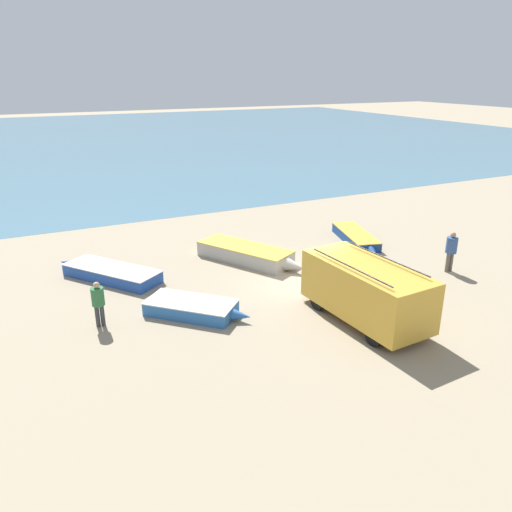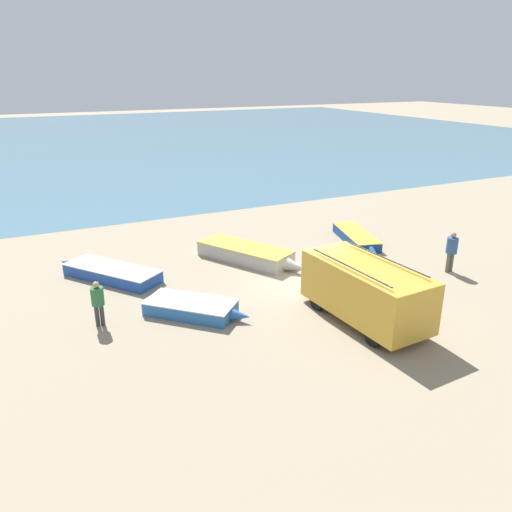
% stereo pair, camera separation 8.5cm
% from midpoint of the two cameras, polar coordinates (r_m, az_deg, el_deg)
% --- Properties ---
extents(ground_plane, '(200.00, 200.00, 0.00)m').
position_cam_midpoint_polar(ground_plane, '(20.32, 6.04, -3.32)').
color(ground_plane, gray).
extents(sea_water, '(120.00, 80.00, 0.01)m').
position_cam_midpoint_polar(sea_water, '(68.92, -17.85, 12.62)').
color(sea_water, '#477084').
rests_on(sea_water, ground_plane).
extents(parked_van, '(2.32, 4.97, 2.18)m').
position_cam_midpoint_polar(parked_van, '(17.41, 12.48, -3.80)').
color(parked_van, gold).
rests_on(parked_van, ground_plane).
extents(fishing_rowboat_0, '(3.38, 3.34, 0.50)m').
position_cam_midpoint_polar(fishing_rowboat_0, '(17.89, -7.03, -5.90)').
color(fishing_rowboat_0, '#2D66AD').
rests_on(fishing_rowboat_0, ground_plane).
extents(fishing_rowboat_1, '(3.54, 5.27, 0.68)m').
position_cam_midpoint_polar(fishing_rowboat_1, '(22.62, -0.77, 0.22)').
color(fishing_rowboat_1, '#ADA89E').
rests_on(fishing_rowboat_1, ground_plane).
extents(fishing_rowboat_2, '(3.79, 4.71, 0.51)m').
position_cam_midpoint_polar(fishing_rowboat_2, '(21.65, -16.28, -1.80)').
color(fishing_rowboat_2, '#234CA3').
rests_on(fishing_rowboat_2, ground_plane).
extents(fishing_rowboat_3, '(2.21, 4.65, 0.49)m').
position_cam_midpoint_polar(fishing_rowboat_3, '(25.65, 11.56, 2.04)').
color(fishing_rowboat_3, navy).
rests_on(fishing_rowboat_3, ground_plane).
extents(fisherman_0, '(0.47, 0.47, 1.78)m').
position_cam_midpoint_polar(fisherman_0, '(22.75, 21.56, 0.81)').
color(fisherman_0, '#5B564C').
rests_on(fisherman_0, ground_plane).
extents(fisherman_1, '(0.43, 0.43, 1.62)m').
position_cam_midpoint_polar(fisherman_1, '(17.49, -17.50, -4.79)').
color(fisherman_1, '#38383D').
rests_on(fisherman_1, ground_plane).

